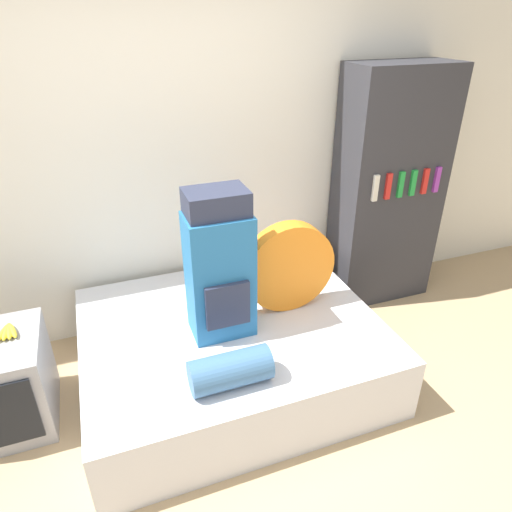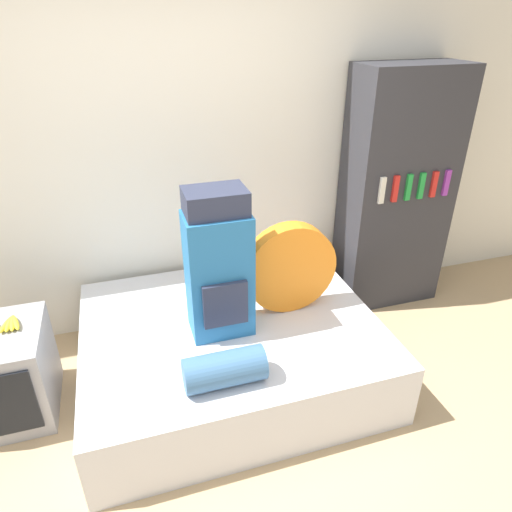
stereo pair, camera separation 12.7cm
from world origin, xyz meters
The scene contains 9 objects.
ground_plane centered at (0.00, 0.00, 0.00)m, with size 16.00×16.00×0.00m, color tan.
wall_back centered at (0.00, 1.66, 1.30)m, with size 8.00×0.05×2.60m.
bed centered at (0.18, 0.83, 0.21)m, with size 1.84×1.50×0.43m.
backpack centered at (0.11, 0.79, 0.87)m, with size 0.37×0.30×0.91m.
tent_bag centered at (0.59, 0.89, 0.73)m, with size 0.60×0.12×0.60m.
sleeping_roll centered at (0.02, 0.32, 0.52)m, with size 0.43×0.19×0.19m.
television centered at (-1.17, 0.92, 0.29)m, with size 0.50×0.57×0.57m.
banana_bunch centered at (-1.08, 0.99, 0.59)m, with size 0.13×0.17×0.03m.
bookshelf centered at (1.67, 1.40, 0.93)m, with size 0.81×0.42×1.87m.
Camera 2 is at (-0.36, -1.46, 2.18)m, focal length 32.00 mm.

